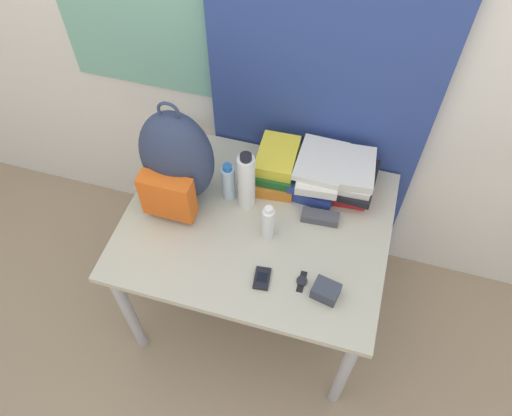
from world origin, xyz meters
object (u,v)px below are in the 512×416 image
at_px(camera_pouch, 326,291).
at_px(backpack, 176,161).
at_px(book_stack_right, 350,177).
at_px(water_bottle, 228,182).
at_px(sunscreen_bottle, 268,223).
at_px(sunglasses_case, 320,217).
at_px(book_stack_center, 317,172).
at_px(sports_bottle, 246,181).
at_px(cell_phone, 262,278).
at_px(book_stack_left, 276,165).
at_px(wristwatch, 302,281).

bearing_deg(camera_pouch, backpack, 156.61).
bearing_deg(book_stack_right, camera_pouch, -89.39).
relative_size(water_bottle, sunscreen_bottle, 1.05).
distance_m(backpack, sunglasses_case, 0.61).
distance_m(book_stack_center, sunglasses_case, 0.20).
height_order(sports_bottle, camera_pouch, sports_bottle).
relative_size(sunscreen_bottle, cell_phone, 1.87).
height_order(backpack, book_stack_left, backpack).
relative_size(sunscreen_bottle, camera_pouch, 1.67).
bearing_deg(cell_phone, water_bottle, 124.81).
relative_size(book_stack_left, sports_bottle, 0.97).
height_order(backpack, camera_pouch, backpack).
relative_size(book_stack_right, water_bottle, 1.37).
distance_m(book_stack_left, sports_bottle, 0.20).
bearing_deg(book_stack_right, sunglasses_case, -113.74).
relative_size(backpack, camera_pouch, 4.67).
bearing_deg(book_stack_left, sunglasses_case, -37.14).
relative_size(water_bottle, camera_pouch, 1.76).
bearing_deg(book_stack_right, book_stack_left, -177.86).
bearing_deg(book_stack_center, backpack, -157.83).
distance_m(water_bottle, sunglasses_case, 0.40).
bearing_deg(camera_pouch, book_stack_left, 122.57).
bearing_deg(book_stack_left, camera_pouch, -57.43).
bearing_deg(water_bottle, book_stack_right, 19.53).
height_order(water_bottle, sunscreen_bottle, water_bottle).
bearing_deg(sunglasses_case, sports_bottle, 179.76).
height_order(sunglasses_case, wristwatch, sunglasses_case).
relative_size(book_stack_center, sunscreen_bottle, 1.68).
bearing_deg(sunscreen_bottle, book_stack_left, 98.94).
height_order(book_stack_right, camera_pouch, book_stack_right).
relative_size(book_stack_right, sunglasses_case, 1.67).
bearing_deg(cell_phone, book_stack_left, 99.02).
xyz_separation_m(cell_phone, camera_pouch, (0.24, 0.00, 0.02)).
distance_m(backpack, book_stack_left, 0.43).
bearing_deg(sports_bottle, sunscreen_bottle, -45.86).
bearing_deg(sunglasses_case, cell_phone, -114.76).
bearing_deg(water_bottle, sunscreen_bottle, -35.16).
height_order(sunscreen_bottle, sunglasses_case, sunscreen_bottle).
xyz_separation_m(sunglasses_case, camera_pouch, (0.09, -0.32, 0.01)).
relative_size(backpack, book_stack_right, 1.94).
height_order(cell_phone, camera_pouch, camera_pouch).
bearing_deg(book_stack_right, wristwatch, -100.32).
height_order(book_stack_center, sunscreen_bottle, sunscreen_bottle).
height_order(book_stack_left, cell_phone, book_stack_left).
distance_m(cell_phone, camera_pouch, 0.24).
xyz_separation_m(book_stack_right, wristwatch, (-0.09, -0.48, -0.08)).
distance_m(book_stack_center, cell_phone, 0.52).
relative_size(sunscreen_bottle, sunglasses_case, 1.16).
bearing_deg(book_stack_left, book_stack_center, 1.69).
bearing_deg(sunglasses_case, backpack, -176.67).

